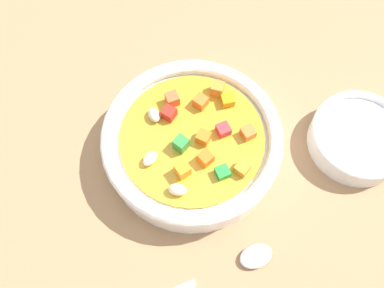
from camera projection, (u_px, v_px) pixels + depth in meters
ground_plane at (192, 155)px, 53.12cm from camera, size 140.00×140.00×2.00cm
soup_bowl_main at (192, 142)px, 49.83cm from camera, size 20.64×20.64×5.57cm
spoon at (193, 283)px, 45.30cm from camera, size 14.48×19.28×1.07cm
side_bowl_small at (359, 137)px, 51.18cm from camera, size 11.60×11.60×3.16cm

